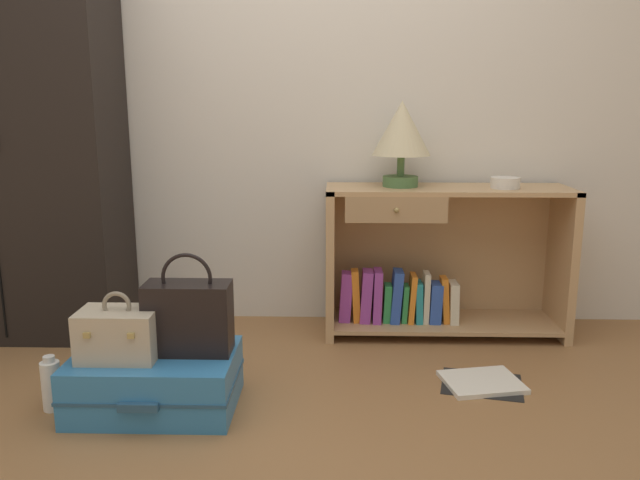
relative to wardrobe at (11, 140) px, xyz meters
The scene contains 11 objects.
ground_plane 2.02m from the wardrobe, 42.57° to the right, with size 9.00×9.00×0.00m, color olive.
back_wall 1.39m from the wardrobe, 12.68° to the left, with size 6.40×0.10×2.60m, color silver.
wardrobe is the anchor object (origin of this frame).
bookshelf 2.12m from the wardrobe, ahead, with size 1.17×0.38×0.73m.
table_lamp 1.85m from the wardrobe, ahead, with size 0.28×0.28×0.41m.
bowl 2.35m from the wardrobe, ahead, with size 0.14×0.14×0.05m, color silver.
suitcase_large 1.46m from the wardrobe, 42.66° to the right, with size 0.61×0.43×0.21m.
train_case 1.30m from the wardrobe, 48.01° to the right, with size 0.28×0.19×0.25m.
handbag 1.40m from the wardrobe, 37.83° to the right, with size 0.32×0.15×0.38m.
bottle 1.29m from the wardrobe, 59.68° to the right, with size 0.07×0.07×0.21m.
open_book_on_floor 2.41m from the wardrobe, 14.91° to the right, with size 0.37×0.32×0.02m.
Camera 1 is at (0.24, -1.79, 1.13)m, focal length 35.54 mm.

